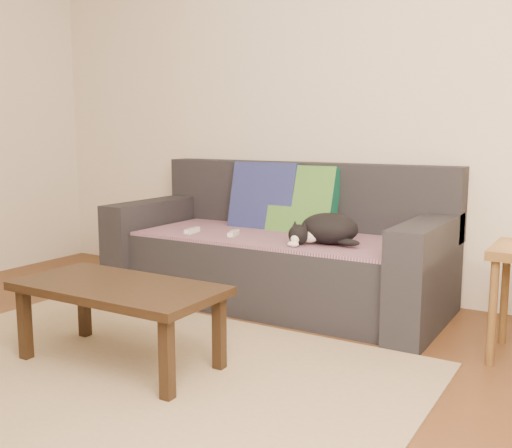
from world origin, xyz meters
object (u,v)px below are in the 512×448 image
at_px(sofa, 279,253).
at_px(wii_remote_b, 233,234).
at_px(cat, 327,229).
at_px(coffee_table, 119,294).
at_px(wii_remote_a, 192,231).

xyz_separation_m(sofa, wii_remote_b, (-0.19, -0.25, 0.15)).
bearing_deg(wii_remote_b, sofa, -54.70).
xyz_separation_m(cat, wii_remote_b, (-0.60, -0.05, -0.07)).
xyz_separation_m(sofa, cat, (0.41, -0.20, 0.22)).
height_order(sofa, wii_remote_b, sofa).
height_order(wii_remote_b, coffee_table, wii_remote_b).
xyz_separation_m(cat, wii_remote_a, (-0.88, -0.09, -0.07)).
distance_m(sofa, wii_remote_a, 0.57).
height_order(cat, wii_remote_a, cat).
distance_m(sofa, coffee_table, 1.33).
bearing_deg(coffee_table, wii_remote_b, 94.12).
distance_m(cat, coffee_table, 1.26).
relative_size(wii_remote_a, wii_remote_b, 1.00).
xyz_separation_m(sofa, wii_remote_a, (-0.47, -0.29, 0.15)).
height_order(sofa, cat, sofa).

